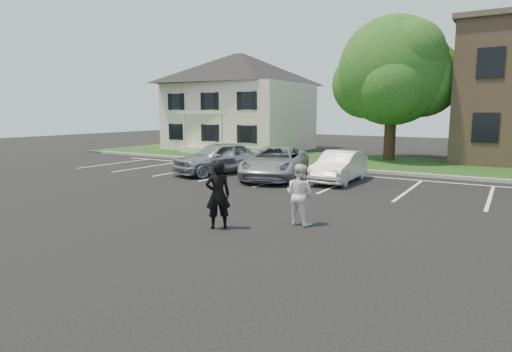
{
  "coord_description": "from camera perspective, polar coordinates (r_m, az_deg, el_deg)",
  "views": [
    {
      "loc": [
        6.18,
        -9.23,
        3.06
      ],
      "look_at": [
        0.0,
        1.0,
        1.25
      ],
      "focal_mm": 30.0,
      "sensor_mm": 36.0,
      "label": 1
    }
  ],
  "objects": [
    {
      "name": "ground_plane",
      "position": [
        11.52,
        -2.59,
        -6.8
      ],
      "size": [
        90.0,
        90.0,
        0.0
      ],
      "primitive_type": "plane",
      "color": "black",
      "rests_on": "ground"
    },
    {
      "name": "curb",
      "position": [
        22.31,
        14.77,
        0.63
      ],
      "size": [
        40.0,
        0.3,
        0.15
      ],
      "primitive_type": "cube",
      "color": "gray",
      "rests_on": "ground"
    },
    {
      "name": "grass_strip",
      "position": [
        26.15,
        17.26,
        1.58
      ],
      "size": [
        44.0,
        8.0,
        0.08
      ],
      "primitive_type": "cube",
      "color": "#11420E",
      "rests_on": "ground"
    },
    {
      "name": "stall_lines",
      "position": [
        19.04,
        16.19,
        -0.97
      ],
      "size": [
        34.0,
        5.36,
        0.01
      ],
      "color": "silver",
      "rests_on": "ground"
    },
    {
      "name": "house",
      "position": [
        34.95,
        -2.2,
        9.86
      ],
      "size": [
        10.3,
        9.22,
        7.6
      ],
      "color": "beige",
      "rests_on": "ground"
    },
    {
      "name": "tree",
      "position": [
        28.15,
        18.0,
        12.86
      ],
      "size": [
        7.8,
        7.2,
        8.8
      ],
      "color": "black",
      "rests_on": "ground"
    },
    {
      "name": "man_black_suit",
      "position": [
        11.23,
        -5.09,
        -2.52
      ],
      "size": [
        0.77,
        0.76,
        1.8
      ],
      "primitive_type": "imported",
      "rotation": [
        0.0,
        0.0,
        3.91
      ],
      "color": "black",
      "rests_on": "ground"
    },
    {
      "name": "man_white_shirt",
      "position": [
        11.65,
        5.79,
        -2.45
      ],
      "size": [
        0.89,
        0.74,
        1.67
      ],
      "primitive_type": "imported",
      "rotation": [
        0.0,
        0.0,
        2.99
      ],
      "color": "white",
      "rests_on": "ground"
    },
    {
      "name": "car_silver_west",
      "position": [
        21.19,
        -5.0,
        2.43
      ],
      "size": [
        3.29,
        5.02,
        1.59
      ],
      "primitive_type": "imported",
      "rotation": [
        0.0,
        0.0,
        -0.33
      ],
      "color": "#A4A4A8",
      "rests_on": "ground"
    },
    {
      "name": "car_silver_minivan",
      "position": [
        19.7,
        2.6,
        1.83
      ],
      "size": [
        3.8,
        5.77,
        1.48
      ],
      "primitive_type": "imported",
      "rotation": [
        0.0,
        0.0,
        0.28
      ],
      "color": "#A3A5AA",
      "rests_on": "ground"
    },
    {
      "name": "car_white_sedan",
      "position": [
        19.08,
        11.05,
        1.26
      ],
      "size": [
        1.55,
        4.12,
        1.34
      ],
      "primitive_type": "imported",
      "rotation": [
        0.0,
        0.0,
        0.03
      ],
      "color": "silver",
      "rests_on": "ground"
    }
  ]
}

